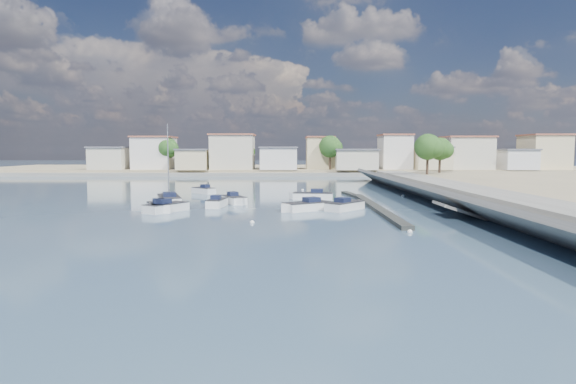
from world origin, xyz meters
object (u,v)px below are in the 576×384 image
object	(u,v)px
sailboat	(169,199)
motorboat_g	(235,200)
motorboat_a	(158,207)
motorboat_e	(168,207)
motorboat_f	(203,191)
motorboat_d	(305,207)
motorboat_c	(311,196)
motorboat_h	(346,206)
motorboat_b	(217,203)

from	to	relation	value
sailboat	motorboat_g	bearing A→B (deg)	-5.28
motorboat_a	motorboat_e	distance (m)	1.10
motorboat_a	motorboat_f	xyz separation A→B (m)	(1.04, 19.19, -0.00)
motorboat_d	motorboat_f	distance (m)	23.08
motorboat_d	motorboat_c	bearing A→B (deg)	84.15
motorboat_g	motorboat_c	bearing A→B (deg)	28.40
motorboat_a	motorboat_d	xyz separation A→B (m)	(14.46, 0.41, -0.00)
motorboat_e	motorboat_g	world-z (taller)	same
motorboat_f	sailboat	world-z (taller)	sailboat
motorboat_a	motorboat_h	size ratio (longest dim) A/B	0.94
motorboat_h	motorboat_g	bearing A→B (deg)	154.70
motorboat_c	motorboat_h	world-z (taller)	same
motorboat_c	motorboat_g	distance (m)	9.95
motorboat_f	sailboat	bearing A→B (deg)	-98.40
motorboat_a	motorboat_e	size ratio (longest dim) A/B	0.91
motorboat_d	motorboat_e	world-z (taller)	same
motorboat_a	motorboat_h	xyz separation A→B (m)	(18.61, 1.04, -0.00)
motorboat_b	sailboat	distance (m)	6.97
motorboat_h	motorboat_b	bearing A→B (deg)	168.38
motorboat_a	motorboat_e	xyz separation A→B (m)	(1.08, -0.20, -0.00)
motorboat_a	motorboat_b	bearing A→B (deg)	35.47
motorboat_b	motorboat_c	xyz separation A→B (m)	(10.28, 7.56, 0.00)
motorboat_a	sailboat	distance (m)	7.34
motorboat_b	motorboat_g	xyz separation A→B (m)	(1.53, 2.83, 0.00)
motorboat_a	sailboat	world-z (taller)	sailboat
motorboat_b	sailboat	xyz separation A→B (m)	(-6.01, 3.53, 0.03)
motorboat_c	motorboat_a	bearing A→B (deg)	-143.95
motorboat_b	motorboat_e	xyz separation A→B (m)	(-4.22, -3.97, 0.00)
motorboat_e	sailboat	size ratio (longest dim) A/B	0.54
motorboat_f	motorboat_g	size ratio (longest dim) A/B	0.82
motorboat_b	motorboat_g	size ratio (longest dim) A/B	0.93
motorboat_h	sailboat	world-z (taller)	sailboat
motorboat_f	motorboat_h	distance (m)	25.27
motorboat_c	motorboat_b	bearing A→B (deg)	-143.66
motorboat_g	motorboat_e	bearing A→B (deg)	-130.17
motorboat_c	motorboat_f	world-z (taller)	same
motorboat_c	motorboat_g	xyz separation A→B (m)	(-8.75, -4.73, 0.00)
motorboat_d	motorboat_g	xyz separation A→B (m)	(-7.63, 6.20, 0.00)
motorboat_g	sailboat	distance (m)	7.57
motorboat_e	motorboat_c	bearing A→B (deg)	38.51
motorboat_g	motorboat_d	bearing A→B (deg)	-39.08
motorboat_a	motorboat_d	size ratio (longest dim) A/B	0.86
motorboat_c	motorboat_e	distance (m)	18.53
motorboat_e	motorboat_g	xyz separation A→B (m)	(5.75, 6.81, 0.00)
motorboat_c	motorboat_e	world-z (taller)	same
motorboat_g	motorboat_f	bearing A→B (deg)	114.68
motorboat_b	motorboat_f	xyz separation A→B (m)	(-4.26, 15.42, 0.00)
sailboat	motorboat_a	bearing A→B (deg)	-84.43
motorboat_g	motorboat_h	size ratio (longest dim) A/B	0.96
motorboat_f	motorboat_h	xyz separation A→B (m)	(17.57, -18.16, 0.00)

